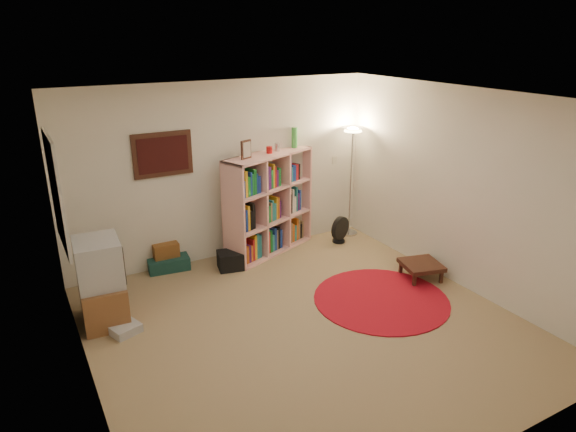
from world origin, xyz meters
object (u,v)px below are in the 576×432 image
bookshelf (268,205)px  floor_lamp (352,146)px  tv_stand (102,283)px  side_table (421,265)px  floor_fan (340,230)px  suitcase (168,263)px

bookshelf → floor_lamp: bearing=-22.1°
tv_stand → side_table: size_ratio=1.68×
floor_fan → tv_stand: bearing=168.7°
suitcase → floor_fan: bearing=-1.7°
side_table → bookshelf: bearing=127.4°
tv_stand → side_table: bearing=-10.0°
floor_fan → bookshelf: bearing=147.3°
tv_stand → side_table: (3.86, -0.96, -0.29)m
bookshelf → floor_lamp: size_ratio=1.03×
bookshelf → side_table: size_ratio=3.03×
suitcase → floor_lamp: bearing=3.6°
bookshelf → floor_lamp: bookshelf is taller
floor_lamp → side_table: floor_lamp is taller
floor_fan → tv_stand: (-3.62, -0.58, 0.27)m
floor_lamp → bookshelf: bearing=179.2°
floor_lamp → side_table: (-0.09, -1.77, -1.25)m
floor_fan → tv_stand: tv_stand is taller
floor_fan → side_table: floor_fan is taller
floor_lamp → suitcase: bearing=176.9°
bookshelf → tv_stand: size_ratio=1.81×
bookshelf → suitcase: bearing=153.3°
suitcase → bookshelf: bearing=1.3°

